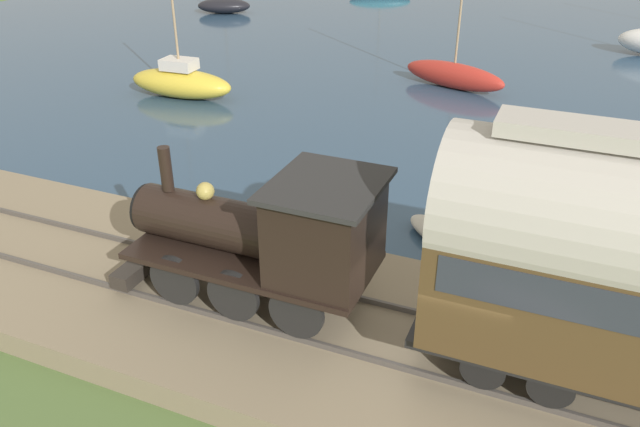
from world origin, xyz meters
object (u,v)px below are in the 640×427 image
rowboat_mid_harbor (539,162)px  sailboat_yellow (181,82)px  sailboat_black (224,5)px  steam_locomotive (274,232)px  sailboat_red (454,74)px  rowboat_near_shore (447,238)px

rowboat_mid_harbor → sailboat_yellow: bearing=75.0°
sailboat_black → sailboat_yellow: 18.80m
steam_locomotive → sailboat_red: bearing=0.8°
steam_locomotive → sailboat_red: sailboat_red is taller
sailboat_yellow → rowboat_mid_harbor: size_ratio=2.19×
steam_locomotive → sailboat_red: (18.13, 0.27, -1.67)m
rowboat_near_shore → sailboat_yellow: bearing=95.7°
sailboat_black → rowboat_mid_harbor: sailboat_black is taller
steam_locomotive → rowboat_near_shore: size_ratio=1.97×
sailboat_black → sailboat_red: sailboat_red is taller
sailboat_black → rowboat_mid_harbor: bearing=-151.0°
sailboat_yellow → steam_locomotive: bearing=-141.8°
rowboat_mid_harbor → rowboat_near_shore: (-6.02, 1.63, 0.06)m
steam_locomotive → rowboat_near_shore: bearing=-28.5°
sailboat_yellow → rowboat_mid_harbor: bearing=-99.0°
sailboat_black → rowboat_near_shore: size_ratio=2.80×
rowboat_near_shore → rowboat_mid_harbor: bearing=20.7°
sailboat_red → rowboat_near_shore: sailboat_red is taller
rowboat_mid_harbor → steam_locomotive: bearing=150.1°
steam_locomotive → sailboat_yellow: 16.34m
sailboat_yellow → rowboat_near_shore: sailboat_yellow is taller
sailboat_red → rowboat_mid_harbor: 8.70m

